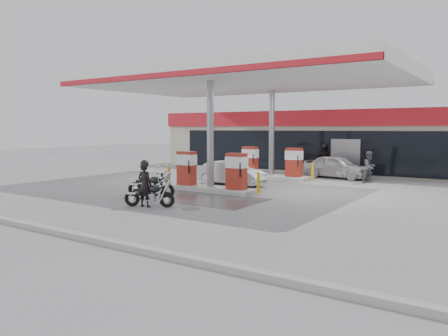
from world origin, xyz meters
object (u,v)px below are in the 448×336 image
object	(u,v)px
parked_car_right	(401,166)
biker_walking	(324,160)
main_motorcycle	(150,195)
parked_car_left	(247,158)
pump_island_far	(271,166)
pump_island_near	(211,175)
hatchback_silver	(231,173)
attendant	(369,167)
sedan_white	(337,167)
parked_motorcycle	(152,186)
biker_main	(145,185)

from	to	relation	value
parked_car_right	biker_walking	distance (m)	4.63
main_motorcycle	parked_car_left	world-z (taller)	parked_car_left
pump_island_far	parked_car_left	distance (m)	7.93
pump_island_near	hatchback_silver	xyz separation A→B (m)	(-0.31, 2.20, -0.10)
pump_island_near	biker_walking	bearing A→B (deg)	80.12
main_motorcycle	biker_walking	size ratio (longest dim) A/B	0.99
attendant	parked_car_left	distance (m)	11.57
main_motorcycle	parked_car_right	size ratio (longest dim) A/B	0.47
sedan_white	parked_motorcycle	bearing A→B (deg)	168.54
pump_island_far	hatchback_silver	size ratio (longest dim) A/B	1.38
sedan_white	biker_walking	world-z (taller)	biker_walking
pump_island_far	parked_car_right	distance (m)	8.32
biker_main	parked_car_left	bearing A→B (deg)	-75.54
pump_island_near	parked_motorcycle	xyz separation A→B (m)	(-0.86, -2.98, -0.23)
attendant	parked_car_right	xyz separation A→B (m)	(0.52, 5.00, -0.30)
parked_motorcycle	parked_car_left	bearing A→B (deg)	89.66
attendant	hatchback_silver	size ratio (longest dim) A/B	0.45
main_motorcycle	pump_island_far	bearing A→B (deg)	68.49
main_motorcycle	sedan_white	distance (m)	13.01
pump_island_near	parked_motorcycle	size ratio (longest dim) A/B	2.50
hatchback_silver	main_motorcycle	bearing A→B (deg)	-167.84
attendant	parked_car_left	size ratio (longest dim) A/B	0.40
attendant	hatchback_silver	world-z (taller)	attendant
attendant	biker_walking	distance (m)	4.52
main_motorcycle	parked_car_right	distance (m)	17.37
biker_main	sedan_white	size ratio (longest dim) A/B	0.42
hatchback_silver	parked_motorcycle	bearing A→B (deg)	178.95
attendant	parked_car_left	xyz separation A→B (m)	(-10.44, 5.00, -0.23)
hatchback_silver	biker_main	bearing A→B (deg)	-169.36
sedan_white	parked_car_left	world-z (taller)	sedan_white
biker_main	biker_walking	world-z (taller)	biker_walking
pump_island_near	biker_walking	world-z (taller)	biker_walking
biker_walking	main_motorcycle	bearing A→B (deg)	-109.35
main_motorcycle	parked_motorcycle	world-z (taller)	parked_motorcycle
pump_island_near	hatchback_silver	world-z (taller)	pump_island_near
biker_main	parked_car_right	world-z (taller)	biker_main
parked_car_left	biker_walking	distance (m)	7.24
pump_island_near	hatchback_silver	bearing A→B (deg)	98.10
main_motorcycle	sedan_white	size ratio (longest dim) A/B	0.46
parked_motorcycle	attendant	bearing A→B (deg)	42.09
main_motorcycle	sedan_white	bearing A→B (deg)	54.35
pump_island_near	parked_car_left	size ratio (longest dim) A/B	1.24
sedan_white	parked_car_right	distance (m)	4.66
sedan_white	biker_walking	xyz separation A→B (m)	(-1.36, 1.60, 0.24)
biker_main	biker_walking	bearing A→B (deg)	-99.28
parked_car_right	biker_main	bearing A→B (deg)	153.87
pump_island_far	hatchback_silver	xyz separation A→B (m)	(-0.31, -3.80, -0.10)
pump_island_far	biker_walking	xyz separation A→B (m)	(1.71, 3.80, 0.19)
main_motorcycle	attendant	xyz separation A→B (m)	(4.71, 11.56, 0.40)
biker_main	parked_car_left	xyz separation A→B (m)	(-5.55, 16.65, -0.21)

